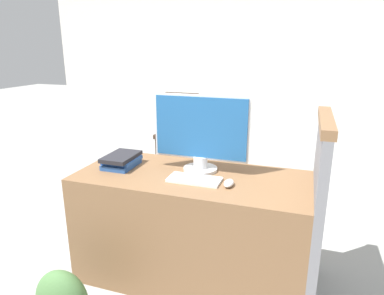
{
  "coord_description": "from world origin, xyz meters",
  "views": [
    {
      "loc": [
        0.64,
        -1.57,
        1.5
      ],
      "look_at": [
        0.01,
        0.29,
        0.91
      ],
      "focal_mm": 32.0,
      "sensor_mm": 36.0,
      "label": 1
    }
  ],
  "objects_px": {
    "monitor": "(201,133)",
    "keyboard": "(194,180)",
    "book_stack": "(121,160)",
    "far_chair": "(179,127)",
    "mouse": "(229,183)"
  },
  "relations": [
    {
      "from": "book_stack",
      "to": "far_chair",
      "type": "height_order",
      "value": "far_chair"
    },
    {
      "from": "monitor",
      "to": "far_chair",
      "type": "distance_m",
      "value": 2.18
    },
    {
      "from": "book_stack",
      "to": "far_chair",
      "type": "relative_size",
      "value": 0.29
    },
    {
      "from": "keyboard",
      "to": "book_stack",
      "type": "distance_m",
      "value": 0.55
    },
    {
      "from": "keyboard",
      "to": "far_chair",
      "type": "bearing_deg",
      "value": 113.09
    },
    {
      "from": "mouse",
      "to": "monitor",
      "type": "bearing_deg",
      "value": 139.61
    },
    {
      "from": "mouse",
      "to": "far_chair",
      "type": "xyz_separation_m",
      "value": [
        -1.12,
        2.14,
        -0.22
      ]
    },
    {
      "from": "monitor",
      "to": "book_stack",
      "type": "relative_size",
      "value": 2.27
    },
    {
      "from": "keyboard",
      "to": "far_chair",
      "type": "xyz_separation_m",
      "value": [
        -0.91,
        2.13,
        -0.21
      ]
    },
    {
      "from": "book_stack",
      "to": "far_chair",
      "type": "bearing_deg",
      "value": 100.12
    },
    {
      "from": "monitor",
      "to": "keyboard",
      "type": "relative_size",
      "value": 1.96
    },
    {
      "from": "mouse",
      "to": "far_chair",
      "type": "relative_size",
      "value": 0.12
    },
    {
      "from": "monitor",
      "to": "far_chair",
      "type": "height_order",
      "value": "monitor"
    },
    {
      "from": "mouse",
      "to": "book_stack",
      "type": "xyz_separation_m",
      "value": [
        -0.75,
        0.1,
        0.02
      ]
    },
    {
      "from": "keyboard",
      "to": "mouse",
      "type": "relative_size",
      "value": 2.92
    }
  ]
}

